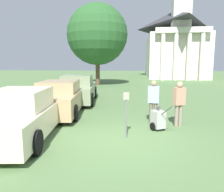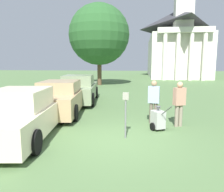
{
  "view_description": "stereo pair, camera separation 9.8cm",
  "coord_description": "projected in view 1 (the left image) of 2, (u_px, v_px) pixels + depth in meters",
  "views": [
    {
      "loc": [
        0.55,
        -6.28,
        2.33
      ],
      "look_at": [
        -0.42,
        1.73,
        1.1
      ],
      "focal_mm": 35.0,
      "sensor_mm": 36.0,
      "label": 1
    },
    {
      "loc": [
        0.65,
        -6.27,
        2.33
      ],
      "look_at": [
        -0.42,
        1.73,
        1.1
      ],
      "focal_mm": 35.0,
      "sensor_mm": 36.0,
      "label": 2
    }
  ],
  "objects": [
    {
      "name": "ground_plane",
      "position": [
        119.0,
        141.0,
        6.58
      ],
      "size": [
        120.0,
        120.0,
        0.0
      ],
      "primitive_type": "plane",
      "color": "#517042"
    },
    {
      "name": "equipment_cart",
      "position": [
        158.0,
        119.0,
        7.6
      ],
      "size": [
        0.65,
        0.96,
        1.0
      ],
      "rotation": [
        0.0,
        0.0,
        0.49
      ],
      "color": "#B2B2AD",
      "rests_on": "ground_plane"
    },
    {
      "name": "shade_tree",
      "position": [
        97.0,
        35.0,
        22.46
      ],
      "size": [
        6.23,
        6.23,
        8.33
      ],
      "color": "brown",
      "rests_on": "ground_plane"
    },
    {
      "name": "church",
      "position": [
        173.0,
        42.0,
        37.09
      ],
      "size": [
        8.6,
        18.7,
        23.63
      ],
      "color": "silver",
      "rests_on": "ground_plane"
    },
    {
      "name": "parking_meter",
      "position": [
        126.0,
        107.0,
        6.67
      ],
      "size": [
        0.18,
        0.09,
        1.44
      ],
      "color": "slate",
      "rests_on": "ground_plane"
    },
    {
      "name": "person_supervisor",
      "position": [
        179.0,
        101.0,
        7.97
      ],
      "size": [
        0.47,
        0.38,
        1.66
      ],
      "rotation": [
        0.0,
        0.0,
        3.6
      ],
      "color": "gray",
      "rests_on": "ground_plane"
    },
    {
      "name": "parked_car_tan",
      "position": [
        61.0,
        98.0,
        10.18
      ],
      "size": [
        2.45,
        5.14,
        1.51
      ],
      "rotation": [
        0.0,
        0.0,
        0.13
      ],
      "color": "tan",
      "rests_on": "ground_plane"
    },
    {
      "name": "parked_car_cream",
      "position": [
        23.0,
        115.0,
        6.84
      ],
      "size": [
        2.37,
        4.82,
        1.54
      ],
      "rotation": [
        0.0,
        0.0,
        0.13
      ],
      "color": "beige",
      "rests_on": "ground_plane"
    },
    {
      "name": "person_worker",
      "position": [
        154.0,
        99.0,
        8.37
      ],
      "size": [
        0.45,
        0.28,
        1.67
      ],
      "rotation": [
        0.0,
        0.0,
        3.0
      ],
      "color": "#665B4C",
      "rests_on": "ground_plane"
    },
    {
      "name": "parked_car_sage",
      "position": [
        78.0,
        89.0,
        13.1
      ],
      "size": [
        2.51,
        5.09,
        1.61
      ],
      "rotation": [
        0.0,
        0.0,
        0.13
      ],
      "color": "gray",
      "rests_on": "ground_plane"
    }
  ]
}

